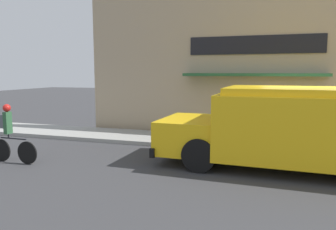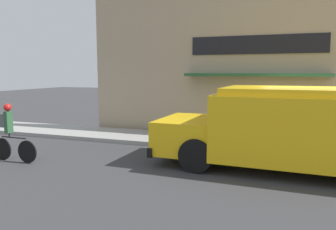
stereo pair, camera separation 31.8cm
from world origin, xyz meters
name	(u,v)px [view 2 (the right image)]	position (x,y,z in m)	size (l,w,h in m)	color
ground_plane	(305,159)	(0.00, 0.00, 0.00)	(70.00, 70.00, 0.00)	#38383A
sidewalk	(303,148)	(0.00, 1.04, 0.07)	(28.00, 2.08, 0.14)	#999993
storefront	(304,57)	(-0.05, 2.36, 2.96)	(16.16, 0.93, 5.93)	tan
school_bus	(301,128)	(-0.21, -1.30, 1.09)	(6.62, 2.97, 2.07)	yellow
cyclist	(10,133)	(-7.68, -2.95, 0.79)	(1.51, 0.21, 1.59)	black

